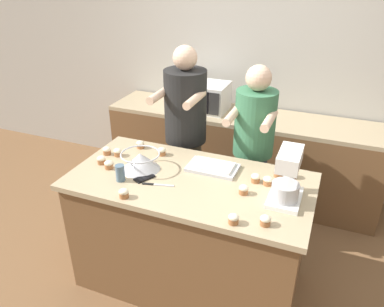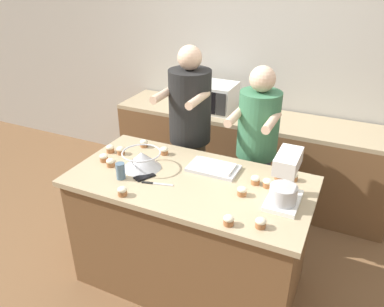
{
  "view_description": "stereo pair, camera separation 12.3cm",
  "coord_description": "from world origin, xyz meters",
  "px_view_note": "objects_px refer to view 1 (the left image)",
  "views": [
    {
      "loc": [
        0.85,
        -2.07,
        2.29
      ],
      "look_at": [
        0.0,
        0.04,
        1.12
      ],
      "focal_mm": 35.0,
      "sensor_mm": 36.0,
      "label": 1
    },
    {
      "loc": [
        0.96,
        -2.02,
        2.29
      ],
      "look_at": [
        0.0,
        0.04,
        1.12
      ],
      "focal_mm": 35.0,
      "sensor_mm": 36.0,
      "label": 2
    }
  ],
  "objects_px": {
    "cupcake_4": "(140,144)",
    "cupcake_11": "(118,152)",
    "cupcake_2": "(256,178)",
    "cupcake_13": "(278,173)",
    "stand_mixer": "(287,179)",
    "cupcake_8": "(101,160)",
    "cupcake_12": "(293,174)",
    "baking_tray": "(213,167)",
    "knife": "(156,185)",
    "cupcake_5": "(234,219)",
    "cell_phone": "(144,178)",
    "cupcake_6": "(265,220)",
    "person_left": "(186,140)",
    "cupcake_7": "(162,151)",
    "cupcake_1": "(268,181)",
    "drinking_glass": "(120,173)",
    "mixing_bowl": "(141,161)",
    "person_right": "(252,157)",
    "cupcake_3": "(107,151)",
    "cupcake_9": "(109,165)",
    "cupcake_10": "(244,189)",
    "microwave_oven": "(203,96)",
    "cupcake_0": "(124,193)"
  },
  "relations": [
    {
      "from": "person_left",
      "to": "cupcake_5",
      "type": "distance_m",
      "value": 1.25
    },
    {
      "from": "cupcake_9",
      "to": "cupcake_11",
      "type": "height_order",
      "value": "same"
    },
    {
      "from": "cupcake_8",
      "to": "cupcake_7",
      "type": "bearing_deg",
      "value": 39.6
    },
    {
      "from": "cell_phone",
      "to": "cupcake_12",
      "type": "bearing_deg",
      "value": 22.73
    },
    {
      "from": "cupcake_1",
      "to": "cupcake_3",
      "type": "xyz_separation_m",
      "value": [
        -1.26,
        -0.02,
        0.0
      ]
    },
    {
      "from": "cell_phone",
      "to": "cupcake_1",
      "type": "bearing_deg",
      "value": 16.51
    },
    {
      "from": "person_right",
      "to": "cupcake_7",
      "type": "bearing_deg",
      "value": -148.06
    },
    {
      "from": "person_right",
      "to": "cupcake_3",
      "type": "xyz_separation_m",
      "value": [
        -1.03,
        -0.54,
        0.12
      ]
    },
    {
      "from": "cupcake_11",
      "to": "cupcake_13",
      "type": "bearing_deg",
      "value": 7.04
    },
    {
      "from": "knife",
      "to": "cupcake_3",
      "type": "relative_size",
      "value": 3.44
    },
    {
      "from": "mixing_bowl",
      "to": "cupcake_5",
      "type": "bearing_deg",
      "value": -24.28
    },
    {
      "from": "stand_mixer",
      "to": "cupcake_6",
      "type": "relative_size",
      "value": 5.58
    },
    {
      "from": "person_right",
      "to": "cupcake_3",
      "type": "height_order",
      "value": "person_right"
    },
    {
      "from": "microwave_oven",
      "to": "cupcake_7",
      "type": "distance_m",
      "value": 1.16
    },
    {
      "from": "person_left",
      "to": "person_right",
      "type": "distance_m",
      "value": 0.6
    },
    {
      "from": "microwave_oven",
      "to": "cupcake_6",
      "type": "xyz_separation_m",
      "value": [
        1.02,
        -1.72,
        -0.08
      ]
    },
    {
      "from": "drinking_glass",
      "to": "cupcake_13",
      "type": "bearing_deg",
      "value": 24.67
    },
    {
      "from": "cupcake_11",
      "to": "baking_tray",
      "type": "bearing_deg",
      "value": 5.77
    },
    {
      "from": "cupcake_7",
      "to": "cupcake_11",
      "type": "xyz_separation_m",
      "value": [
        -0.31,
        -0.14,
        0.0
      ]
    },
    {
      "from": "cupcake_9",
      "to": "cupcake_8",
      "type": "bearing_deg",
      "value": 155.61
    },
    {
      "from": "cupcake_2",
      "to": "cupcake_13",
      "type": "distance_m",
      "value": 0.19
    },
    {
      "from": "drinking_glass",
      "to": "cell_phone",
      "type": "bearing_deg",
      "value": 30.34
    },
    {
      "from": "cupcake_4",
      "to": "cupcake_8",
      "type": "xyz_separation_m",
      "value": [
        -0.14,
        -0.34,
        0.0
      ]
    },
    {
      "from": "cupcake_9",
      "to": "cupcake_12",
      "type": "xyz_separation_m",
      "value": [
        1.26,
        0.37,
        0.0
      ]
    },
    {
      "from": "cell_phone",
      "to": "cupcake_7",
      "type": "distance_m",
      "value": 0.37
    },
    {
      "from": "cell_phone",
      "to": "cupcake_6",
      "type": "height_order",
      "value": "cupcake_6"
    },
    {
      "from": "stand_mixer",
      "to": "cupcake_7",
      "type": "height_order",
      "value": "stand_mixer"
    },
    {
      "from": "cupcake_6",
      "to": "cupcake_13",
      "type": "height_order",
      "value": "same"
    },
    {
      "from": "knife",
      "to": "cupcake_5",
      "type": "bearing_deg",
      "value": -18.71
    },
    {
      "from": "cell_phone",
      "to": "cupcake_3",
      "type": "distance_m",
      "value": 0.5
    },
    {
      "from": "cupcake_6",
      "to": "cupcake_11",
      "type": "bearing_deg",
      "value": 161.23
    },
    {
      "from": "knife",
      "to": "cupcake_7",
      "type": "height_order",
      "value": "cupcake_7"
    },
    {
      "from": "baking_tray",
      "to": "cupcake_8",
      "type": "xyz_separation_m",
      "value": [
        -0.8,
        -0.23,
        0.01
      ]
    },
    {
      "from": "cupcake_10",
      "to": "cupcake_11",
      "type": "height_order",
      "value": "same"
    },
    {
      "from": "baking_tray",
      "to": "cupcake_9",
      "type": "height_order",
      "value": "cupcake_9"
    },
    {
      "from": "cell_phone",
      "to": "drinking_glass",
      "type": "bearing_deg",
      "value": -149.66
    },
    {
      "from": "cupcake_2",
      "to": "cupcake_9",
      "type": "relative_size",
      "value": 1.0
    },
    {
      "from": "person_left",
      "to": "baking_tray",
      "type": "relative_size",
      "value": 4.7
    },
    {
      "from": "stand_mixer",
      "to": "cupcake_8",
      "type": "distance_m",
      "value": 1.36
    },
    {
      "from": "mixing_bowl",
      "to": "cupcake_2",
      "type": "distance_m",
      "value": 0.83
    },
    {
      "from": "cupcake_12",
      "to": "baking_tray",
      "type": "bearing_deg",
      "value": -170.13
    },
    {
      "from": "cupcake_10",
      "to": "cupcake_6",
      "type": "bearing_deg",
      "value": -53.4
    },
    {
      "from": "cupcake_3",
      "to": "cupcake_8",
      "type": "xyz_separation_m",
      "value": [
        0.05,
        -0.15,
        0.0
      ]
    },
    {
      "from": "cupcake_12",
      "to": "cupcake_0",
      "type": "bearing_deg",
      "value": -145.75
    },
    {
      "from": "cell_phone",
      "to": "cupcake_4",
      "type": "distance_m",
      "value": 0.49
    },
    {
      "from": "baking_tray",
      "to": "cupcake_11",
      "type": "relative_size",
      "value": 5.76
    },
    {
      "from": "microwave_oven",
      "to": "drinking_glass",
      "type": "bearing_deg",
      "value": -90.31
    },
    {
      "from": "cell_phone",
      "to": "cupcake_4",
      "type": "bearing_deg",
      "value": 122.04
    },
    {
      "from": "cupcake_10",
      "to": "drinking_glass",
      "type": "bearing_deg",
      "value": -169.43
    },
    {
      "from": "cupcake_4",
      "to": "cupcake_11",
      "type": "relative_size",
      "value": 1.0
    }
  ]
}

